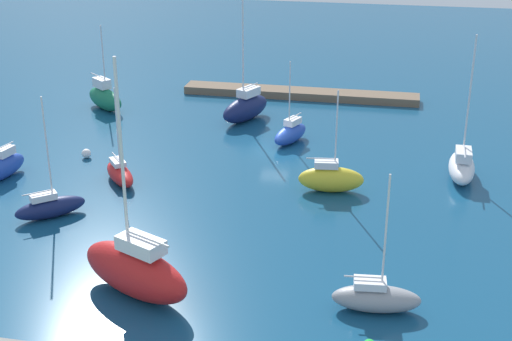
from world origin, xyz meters
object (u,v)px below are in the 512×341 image
Objects in this scene: sailboat_white_near_pier at (462,166)px; sailboat_navy_by_breakwater at (50,207)px; sailboat_navy_lone_north at (246,107)px; sailboat_red_far_north at (135,270)px; sailboat_blue_along_channel at (290,133)px; sailboat_red_outer_mooring at (120,173)px; mooring_buoy_white at (86,154)px; sailboat_blue_inner_mooring at (4,166)px; sailboat_yellow_lone_south at (331,178)px; pier_dock at (300,94)px; sailboat_gray_off_beacon at (376,297)px; sailboat_green_east_end at (105,97)px.

sailboat_navy_by_breakwater is at bearing 115.85° from sailboat_white_near_pier.
sailboat_navy_lone_north is 1.37× the size of sailboat_navy_by_breakwater.
sailboat_red_far_north is 28.10m from sailboat_blue_along_channel.
sailboat_red_outer_mooring reaches higher than mooring_buoy_white.
sailboat_blue_inner_mooring is at bearing 102.76° from sailboat_white_near_pier.
sailboat_red_far_north reaches higher than mooring_buoy_white.
sailboat_red_far_north reaches higher than sailboat_navy_by_breakwater.
sailboat_blue_inner_mooring is at bearing 178.57° from sailboat_yellow_lone_south.
pier_dock is 10.10m from sailboat_navy_lone_north.
sailboat_gray_off_beacon is 24.97m from sailboat_navy_by_breakwater.
sailboat_navy_by_breakwater is 11.79m from mooring_buoy_white.
sailboat_gray_off_beacon is at bearing -59.18° from sailboat_navy_by_breakwater.
sailboat_yellow_lone_south is (-6.05, 24.97, 0.70)m from pier_dock.
sailboat_white_near_pier is (-35.79, 11.65, -0.22)m from sailboat_green_east_end.
pier_dock is 3.26× the size of sailboat_red_outer_mooring.
sailboat_red_far_north reaches higher than sailboat_yellow_lone_south.
sailboat_yellow_lone_south is 0.70× the size of sailboat_white_near_pier.
sailboat_navy_lone_north is at bearing 116.05° from sailboat_yellow_lone_south.
sailboat_red_outer_mooring is 16.94m from sailboat_blue_along_channel.
pier_dock is at bearing 119.29° from sailboat_red_outer_mooring.
sailboat_navy_lone_north is 15.31m from sailboat_green_east_end.
sailboat_navy_lone_north is 1.47× the size of sailboat_gray_off_beacon.
sailboat_green_east_end is at bearing 61.97° from sailboat_navy_by_breakwater.
sailboat_red_far_north reaches higher than sailboat_green_east_end.
sailboat_yellow_lone_south is 16.97m from sailboat_red_outer_mooring.
sailboat_white_near_pier reaches higher than sailboat_navy_by_breakwater.
sailboat_red_outer_mooring reaches higher than sailboat_blue_inner_mooring.
sailboat_blue_along_channel is 0.85× the size of sailboat_navy_by_breakwater.
sailboat_navy_lone_north is 18.67m from sailboat_red_outer_mooring.
pier_dock is 34.32m from sailboat_blue_inner_mooring.
sailboat_blue_along_channel is at bearing -156.48° from mooring_buoy_white.
sailboat_red_far_north is at bearing -125.99° from sailboat_yellow_lone_south.
sailboat_gray_off_beacon is 10.29× the size of mooring_buoy_white.
sailboat_white_near_pier is (-36.77, -7.36, 0.06)m from sailboat_blue_inner_mooring.
sailboat_blue_inner_mooring is 1.01× the size of sailboat_blue_along_channel.
mooring_buoy_white is at bearing 138.45° from sailboat_gray_off_beacon.
sailboat_green_east_end is at bearing -40.01° from sailboat_red_far_north.
sailboat_blue_along_channel is 18.51m from mooring_buoy_white.
sailboat_red_far_north is 19.92m from sailboat_yellow_lone_south.
sailboat_red_far_north is 13.16m from sailboat_navy_by_breakwater.
mooring_buoy_white is (32.00, 1.92, -0.67)m from sailboat_white_near_pier.
sailboat_red_outer_mooring is at bearing 104.76° from sailboat_white_near_pier.
sailboat_white_near_pier is 27.86m from sailboat_red_outer_mooring.
sailboat_white_near_pier is (-16.27, 20.16, 0.67)m from pier_dock.
sailboat_blue_inner_mooring is 19.04m from sailboat_green_east_end.
sailboat_gray_off_beacon is at bearing -150.27° from sailboat_red_far_north.
sailboat_gray_off_beacon is at bearing -9.57° from sailboat_green_east_end.
sailboat_gray_off_beacon reaches higher than sailboat_blue_inner_mooring.
sailboat_gray_off_beacon is (-10.37, 41.17, 0.44)m from pier_dock.
sailboat_gray_off_beacon is at bearing 143.81° from mooring_buoy_white.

